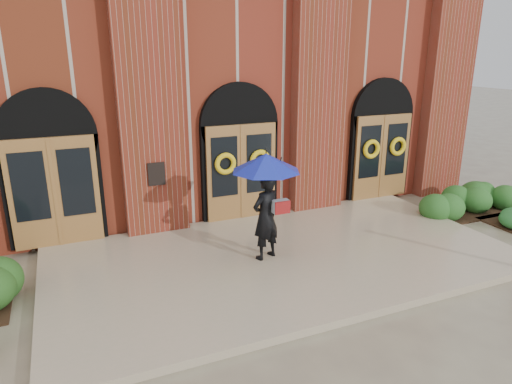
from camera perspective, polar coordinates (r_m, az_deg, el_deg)
ground at (r=10.09m, az=3.98°, el=-8.88°), size 90.00×90.00×0.00m
landing at (r=10.18m, az=3.60°, el=-8.17°), size 10.00×5.30×0.15m
church_building at (r=17.35m, az=-9.53°, el=13.97°), size 16.20×12.53×7.00m
man_with_umbrella at (r=9.41m, az=1.26°, el=0.72°), size 1.85×1.85×2.30m
hedge_wall_right at (r=14.25m, az=25.01°, el=-1.08°), size 2.70×1.08×0.69m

